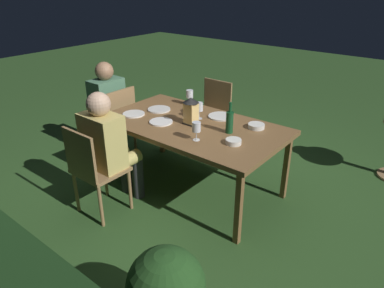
{
  "coord_description": "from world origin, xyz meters",
  "views": [
    {
      "loc": [
        -2.01,
        2.51,
        2.04
      ],
      "look_at": [
        0.0,
        0.0,
        0.51
      ],
      "focal_mm": 33.49,
      "sensor_mm": 36.0,
      "label": 1
    }
  ],
  "objects_px": {
    "wine_glass_a": "(199,108)",
    "wine_glass_b": "(196,128)",
    "chair_head_far": "(116,120)",
    "lantern_centerpiece": "(191,109)",
    "person_in_green": "(104,104)",
    "plate_c": "(159,109)",
    "green_bottle_on_table": "(230,122)",
    "plate_b": "(134,114)",
    "bowl_salad": "(191,109)",
    "chair_side_right_b": "(93,168)",
    "plate_d": "(221,116)",
    "chair_side_left_b": "(212,113)",
    "wine_glass_c": "(190,95)",
    "plate_a": "(161,122)",
    "bowl_bread": "(233,141)",
    "person_in_mustard": "(109,145)",
    "bowl_olives": "(256,126)",
    "dining_table": "(192,129)"
  },
  "relations": [
    {
      "from": "wine_glass_a",
      "to": "wine_glass_b",
      "type": "xyz_separation_m",
      "value": [
        -0.3,
        0.42,
        0.0
      ]
    },
    {
      "from": "chair_head_far",
      "to": "lantern_centerpiece",
      "type": "xyz_separation_m",
      "value": [
        -1.14,
        0.01,
        0.39
      ]
    },
    {
      "from": "person_in_green",
      "to": "plate_c",
      "type": "xyz_separation_m",
      "value": [
        -0.82,
        -0.08,
        0.1
      ]
    },
    {
      "from": "lantern_centerpiece",
      "to": "green_bottle_on_table",
      "type": "height_order",
      "value": "green_bottle_on_table"
    },
    {
      "from": "lantern_centerpiece",
      "to": "green_bottle_on_table",
      "type": "bearing_deg",
      "value": -172.8
    },
    {
      "from": "green_bottle_on_table",
      "to": "plate_b",
      "type": "distance_m",
      "value": 1.05
    },
    {
      "from": "green_bottle_on_table",
      "to": "bowl_salad",
      "type": "distance_m",
      "value": 0.65
    },
    {
      "from": "chair_side_right_b",
      "to": "plate_d",
      "type": "bearing_deg",
      "value": -112.98
    },
    {
      "from": "wine_glass_a",
      "to": "chair_side_right_b",
      "type": "bearing_deg",
      "value": 70.36
    },
    {
      "from": "chair_side_left_b",
      "to": "plate_d",
      "type": "height_order",
      "value": "chair_side_left_b"
    },
    {
      "from": "chair_head_far",
      "to": "wine_glass_b",
      "type": "distance_m",
      "value": 1.48
    },
    {
      "from": "wine_glass_c",
      "to": "bowl_salad",
      "type": "distance_m",
      "value": 0.25
    },
    {
      "from": "wine_glass_b",
      "to": "plate_a",
      "type": "height_order",
      "value": "wine_glass_b"
    },
    {
      "from": "bowl_bread",
      "to": "plate_a",
      "type": "bearing_deg",
      "value": 2.34
    },
    {
      "from": "person_in_green",
      "to": "person_in_mustard",
      "type": "relative_size",
      "value": 1.0
    },
    {
      "from": "chair_head_far",
      "to": "plate_d",
      "type": "xyz_separation_m",
      "value": [
        -1.26,
        -0.32,
        0.25
      ]
    },
    {
      "from": "plate_d",
      "to": "bowl_olives",
      "type": "xyz_separation_m",
      "value": [
        -0.43,
        0.03,
        0.02
      ]
    },
    {
      "from": "person_in_mustard",
      "to": "chair_side_left_b",
      "type": "height_order",
      "value": "person_in_mustard"
    },
    {
      "from": "plate_b",
      "to": "bowl_salad",
      "type": "distance_m",
      "value": 0.6
    },
    {
      "from": "wine_glass_b",
      "to": "wine_glass_c",
      "type": "height_order",
      "value": "same"
    },
    {
      "from": "chair_side_left_b",
      "to": "lantern_centerpiece",
      "type": "relative_size",
      "value": 3.28
    },
    {
      "from": "wine_glass_c",
      "to": "bowl_olives",
      "type": "distance_m",
      "value": 0.92
    },
    {
      "from": "chair_side_right_b",
      "to": "wine_glass_a",
      "type": "distance_m",
      "value": 1.17
    },
    {
      "from": "chair_side_right_b",
      "to": "plate_b",
      "type": "bearing_deg",
      "value": -72.63
    },
    {
      "from": "chair_side_left_b",
      "to": "bowl_bread",
      "type": "xyz_separation_m",
      "value": [
        -0.96,
        1.03,
        0.26
      ]
    },
    {
      "from": "person_in_mustard",
      "to": "plate_b",
      "type": "relative_size",
      "value": 5.09
    },
    {
      "from": "chair_head_far",
      "to": "plate_a",
      "type": "bearing_deg",
      "value": 169.47
    },
    {
      "from": "wine_glass_c",
      "to": "person_in_green",
      "type": "bearing_deg",
      "value": 23.4
    },
    {
      "from": "green_bottle_on_table",
      "to": "bowl_salad",
      "type": "relative_size",
      "value": 2.4
    },
    {
      "from": "person_in_mustard",
      "to": "plate_b",
      "type": "bearing_deg",
      "value": -66.68
    },
    {
      "from": "chair_head_far",
      "to": "plate_a",
      "type": "height_order",
      "value": "chair_head_far"
    },
    {
      "from": "plate_c",
      "to": "bowl_bread",
      "type": "xyz_separation_m",
      "value": [
        -1.08,
        0.21,
        0.01
      ]
    },
    {
      "from": "plate_d",
      "to": "bowl_bread",
      "type": "distance_m",
      "value": 0.64
    },
    {
      "from": "dining_table",
      "to": "person_in_mustard",
      "type": "distance_m",
      "value": 0.81
    },
    {
      "from": "person_in_green",
      "to": "green_bottle_on_table",
      "type": "bearing_deg",
      "value": -178.51
    },
    {
      "from": "person_in_green",
      "to": "plate_a",
      "type": "bearing_deg",
      "value": 171.34
    },
    {
      "from": "plate_a",
      "to": "wine_glass_b",
      "type": "bearing_deg",
      "value": 168.49
    },
    {
      "from": "dining_table",
      "to": "chair_side_left_b",
      "type": "distance_m",
      "value": 1.0
    },
    {
      "from": "chair_side_right_b",
      "to": "chair_side_left_b",
      "type": "xyz_separation_m",
      "value": [
        0.0,
        -1.79,
        0.0
      ]
    },
    {
      "from": "lantern_centerpiece",
      "to": "wine_glass_b",
      "type": "height_order",
      "value": "lantern_centerpiece"
    },
    {
      "from": "plate_a",
      "to": "plate_c",
      "type": "xyz_separation_m",
      "value": [
        0.26,
        -0.25,
        0.0
      ]
    },
    {
      "from": "bowl_salad",
      "to": "plate_a",
      "type": "bearing_deg",
      "value": 83.38
    },
    {
      "from": "chair_side_left_b",
      "to": "bowl_salad",
      "type": "distance_m",
      "value": 0.73
    },
    {
      "from": "wine_glass_a",
      "to": "bowl_olives",
      "type": "bearing_deg",
      "value": -165.86
    },
    {
      "from": "wine_glass_b",
      "to": "bowl_salad",
      "type": "relative_size",
      "value": 1.4
    },
    {
      "from": "green_bottle_on_table",
      "to": "bowl_olives",
      "type": "height_order",
      "value": "green_bottle_on_table"
    },
    {
      "from": "chair_side_left_b",
      "to": "wine_glass_a",
      "type": "distance_m",
      "value": 0.91
    },
    {
      "from": "chair_side_right_b",
      "to": "wine_glass_a",
      "type": "relative_size",
      "value": 5.15
    },
    {
      "from": "chair_side_right_b",
      "to": "wine_glass_a",
      "type": "height_order",
      "value": "wine_glass_a"
    },
    {
      "from": "chair_head_far",
      "to": "plate_b",
      "type": "bearing_deg",
      "value": 160.63
    }
  ]
}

